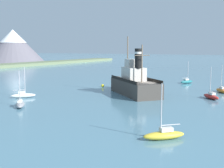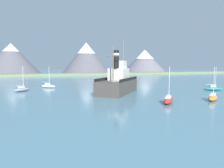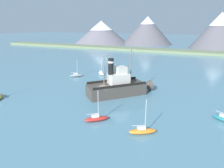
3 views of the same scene
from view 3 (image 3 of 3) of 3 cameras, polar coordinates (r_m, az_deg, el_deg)
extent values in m
plane|color=teal|center=(39.96, -2.23, -4.19)|extent=(600.00, 600.00, 0.00)
cone|color=slate|center=(162.02, -3.05, 14.51)|extent=(42.53, 42.53, 17.24)
cone|color=white|center=(161.93, -3.07, 16.34)|extent=(18.08, 18.08, 6.98)
cone|color=#56545B|center=(160.28, 10.06, 14.84)|extent=(38.01, 38.01, 20.41)
cone|color=white|center=(160.27, 10.20, 17.48)|extent=(11.14, 11.14, 5.70)
cone|color=#56545B|center=(141.31, 28.46, 13.22)|extent=(34.05, 34.05, 21.62)
cone|color=white|center=(141.32, 28.86, 15.99)|extent=(13.11, 13.11, 7.92)
cube|color=#6B7A56|center=(114.41, 16.85, 9.00)|extent=(240.00, 12.00, 1.20)
cube|color=#423D38|center=(41.54, 1.24, -1.61)|extent=(11.28, 11.88, 2.40)
cone|color=#423D38|center=(44.80, 9.70, -0.49)|extent=(3.35, 3.36, 2.35)
cube|color=beige|center=(41.08, 1.89, 1.53)|extent=(4.90, 4.98, 2.20)
cube|color=beige|center=(40.86, 2.56, 4.03)|extent=(2.97, 2.96, 1.40)
cylinder|color=black|center=(39.81, -0.31, 5.04)|extent=(1.10, 1.10, 3.20)
cylinder|color=silver|center=(39.64, -0.31, 6.31)|extent=(1.16, 1.16, 0.35)
cylinder|color=#75604C|center=(41.70, 5.45, 5.42)|extent=(0.20, 0.20, 7.50)
cylinder|color=#75604C|center=(39.45, -2.33, 3.73)|extent=(0.20, 0.20, 6.00)
cylinder|color=#75604C|center=(39.18, -2.35, 5.62)|extent=(2.02, 1.82, 0.12)
cube|color=black|center=(43.02, 0.09, 1.05)|extent=(7.69, 8.58, 0.50)
cube|color=black|center=(39.23, 2.52, -0.50)|extent=(7.69, 8.58, 0.50)
ellipsoid|color=white|center=(58.99, -3.08, 2.98)|extent=(3.55, 3.37, 0.70)
cube|color=silver|center=(59.05, -3.15, 3.52)|extent=(1.24, 1.21, 0.36)
cylinder|color=#B7B7BC|center=(58.19, -3.02, 5.26)|extent=(0.10, 0.10, 4.20)
cylinder|color=#B7B7BC|center=(59.34, -3.28, 3.95)|extent=(1.38, 1.27, 0.08)
ellipsoid|color=gray|center=(57.64, -10.12, 2.42)|extent=(3.48, 3.45, 0.70)
cube|color=silver|center=(57.49, -10.34, 2.91)|extent=(1.23, 1.23, 0.36)
cylinder|color=#B7B7BC|center=(57.15, -9.94, 4.83)|extent=(0.10, 0.10, 4.20)
cylinder|color=#B7B7BC|center=(57.35, -10.76, 3.24)|extent=(1.34, 1.32, 0.08)
ellipsoid|color=#B22823|center=(31.00, -4.42, -9.89)|extent=(3.54, 3.38, 0.70)
cube|color=silver|center=(30.73, -4.81, -9.05)|extent=(1.24, 1.22, 0.36)
cylinder|color=#B7B7BC|center=(30.05, -3.96, -5.63)|extent=(0.10, 0.10, 4.20)
cylinder|color=#B7B7BC|center=(30.50, -5.57, -8.50)|extent=(1.38, 1.28, 0.08)
cube|color=silver|center=(35.05, 29.36, -7.91)|extent=(1.27, 1.06, 0.36)
cylinder|color=#B7B7BC|center=(35.04, 28.85, -7.18)|extent=(1.65, 0.86, 0.08)
ellipsoid|color=orange|center=(27.94, 8.76, -13.19)|extent=(3.80, 2.96, 0.70)
cube|color=silver|center=(27.64, 8.40, -12.27)|extent=(1.27, 1.13, 0.36)
cylinder|color=#B7B7BC|center=(26.90, 9.61, -8.58)|extent=(0.10, 0.10, 4.20)
cylinder|color=#B7B7BC|center=(27.37, 7.61, -11.66)|extent=(1.56, 1.03, 0.08)
sphere|color=yellow|center=(48.78, 11.51, -0.28)|extent=(0.62, 0.62, 0.62)
camera|label=1|loc=(61.82, -48.74, 5.11)|focal=45.00mm
camera|label=2|loc=(32.38, -57.36, -7.81)|focal=32.00mm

